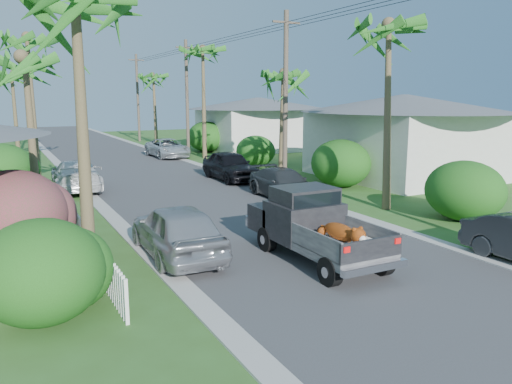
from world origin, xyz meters
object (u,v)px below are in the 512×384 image
parked_car_rf (230,166)px  palm_r_a (392,26)px  palm_r_b (283,74)px  house_right_near (403,139)px  pickup_truck (309,224)px  palm_r_d (154,76)px  utility_pole_d (138,97)px  palm_r_c (203,50)px  parked_car_rd (168,148)px  parked_car_lf (76,176)px  utility_pole_c (187,98)px  parked_car_ln (177,230)px  palm_l_b (25,58)px  parked_car_rm (284,184)px  utility_pole_b (285,98)px  palm_l_c (27,38)px  palm_l_d (11,73)px  house_right_far (258,126)px

parked_car_rf → palm_r_a: palm_r_a is taller
palm_r_b → house_right_near: (6.40, -3.00, -3.73)m
pickup_truck → palm_r_d: palm_r_d is taller
palm_r_d → house_right_near: (6.50, -28.00, -4.52)m
utility_pole_d → palm_r_c: bearing=-88.0°
parked_car_rd → parked_car_lf: 14.21m
utility_pole_c → utility_pole_d: 15.00m
parked_car_rd → house_right_near: house_right_near is taller
parked_car_ln → palm_l_b: size_ratio=0.64×
pickup_truck → parked_car_rm: size_ratio=1.10×
parked_car_rd → palm_r_a: palm_r_a is taller
palm_l_b → palm_r_d: 31.00m
parked_car_rf → utility_pole_b: bearing=-52.1°
parked_car_rf → utility_pole_b: 5.04m
parked_car_rm → house_right_near: size_ratio=0.51×
palm_r_d → utility_pole_d: (-0.90, 3.00, -2.14)m
pickup_truck → palm_l_c: 21.94m
parked_car_rd → palm_l_c: 13.46m
pickup_truck → utility_pole_c: (5.74, 25.99, 3.59)m
parked_car_rd → palm_r_d: (2.70, 12.24, 6.03)m
parked_car_rf → palm_l_c: size_ratio=0.52×
palm_r_c → house_right_near: bearing=-64.1°
parked_car_rf → parked_car_lf: parked_car_rf is taller
parked_car_ln → palm_l_c: 19.66m
parked_car_rm → parked_car_rd: parked_car_rd is taller
parked_car_ln → palm_r_b: bearing=-130.7°
house_right_near → pickup_truck: bearing=-142.8°
parked_car_rm → parked_car_rf: 5.86m
pickup_truck → parked_car_rm: (3.77, 7.79, -0.34)m
parked_car_rm → utility_pole_d: 33.49m
pickup_truck → utility_pole_c: bearing=77.5°
palm_l_d → house_right_near: (19.50, -22.00, -4.22)m
utility_pole_b → utility_pole_c: size_ratio=1.00×
palm_l_c → house_right_near: 22.21m
palm_r_c → palm_r_a: bearing=-89.7°
pickup_truck → palm_r_c: 25.81m
parked_car_ln → house_right_far: (16.60, 26.17, 1.32)m
house_right_far → utility_pole_c: (-7.40, -2.00, 2.48)m
parked_car_lf → palm_l_b: 7.23m
house_right_far → utility_pole_d: utility_pole_d is taller
parked_car_rm → parked_car_rd: 17.95m
parked_car_rm → palm_l_c: palm_l_c is taller
palm_l_b → house_right_near: palm_l_b is taller
parked_car_rm → palm_r_c: size_ratio=0.49×
pickup_truck → utility_pole_d: utility_pole_d is taller
pickup_truck → utility_pole_d: size_ratio=0.57×
palm_r_a → palm_l_d: bearing=114.6°
palm_l_d → utility_pole_d: utility_pole_d is taller
palm_l_c → utility_pole_c: 13.47m
pickup_truck → parked_car_rd: bearing=81.3°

